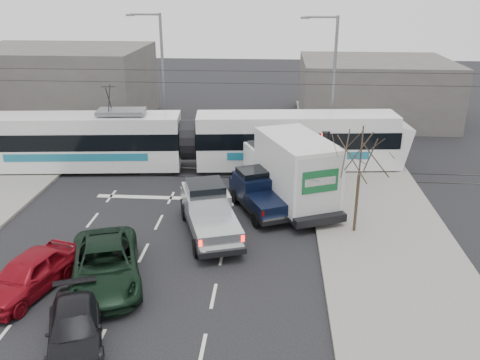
# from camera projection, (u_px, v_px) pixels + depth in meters

# --- Properties ---
(ground) EXTENTS (120.00, 120.00, 0.00)m
(ground) POSITION_uv_depth(u_px,v_px,m) (183.00, 254.00, 21.75)
(ground) COLOR black
(ground) RESTS_ON ground
(sidewalk_right) EXTENTS (6.00, 60.00, 0.15)m
(sidewalk_right) POSITION_uv_depth(u_px,v_px,m) (396.00, 260.00, 21.14)
(sidewalk_right) COLOR gray
(sidewalk_right) RESTS_ON ground
(rails) EXTENTS (60.00, 1.60, 0.03)m
(rails) POSITION_uv_depth(u_px,v_px,m) (211.00, 173.00, 31.05)
(rails) COLOR #33302D
(rails) RESTS_ON ground
(building_left) EXTENTS (14.00, 10.00, 6.00)m
(building_left) POSITION_uv_depth(u_px,v_px,m) (61.00, 84.00, 42.04)
(building_left) COLOR #605B57
(building_left) RESTS_ON ground
(building_right) EXTENTS (12.00, 10.00, 5.00)m
(building_right) POSITION_uv_depth(u_px,v_px,m) (374.00, 90.00, 42.37)
(building_right) COLOR #605B57
(building_right) RESTS_ON ground
(bare_tree) EXTENTS (2.40, 2.40, 5.00)m
(bare_tree) POSITION_uv_depth(u_px,v_px,m) (361.00, 156.00, 22.20)
(bare_tree) COLOR #47382B
(bare_tree) RESTS_ON ground
(traffic_signal) EXTENTS (0.44, 0.44, 3.60)m
(traffic_signal) POSITION_uv_depth(u_px,v_px,m) (325.00, 150.00, 26.37)
(traffic_signal) COLOR black
(traffic_signal) RESTS_ON ground
(street_lamp_near) EXTENTS (2.38, 0.25, 9.00)m
(street_lamp_near) POSITION_uv_depth(u_px,v_px,m) (331.00, 79.00, 32.43)
(street_lamp_near) COLOR slate
(street_lamp_near) RESTS_ON ground
(street_lamp_far) EXTENTS (2.38, 0.25, 9.00)m
(street_lamp_far) POSITION_uv_depth(u_px,v_px,m) (160.00, 72.00, 35.05)
(street_lamp_far) COLOR slate
(street_lamp_far) RESTS_ON ground
(catenary) EXTENTS (60.00, 0.20, 7.00)m
(catenary) POSITION_uv_depth(u_px,v_px,m) (210.00, 111.00, 29.64)
(catenary) COLOR black
(catenary) RESTS_ON ground
(tram) EXTENTS (25.48, 4.92, 5.18)m
(tram) POSITION_uv_depth(u_px,v_px,m) (188.00, 141.00, 31.02)
(tram) COLOR white
(tram) RESTS_ON ground
(silver_pickup) EXTENTS (3.67, 6.18, 2.13)m
(silver_pickup) POSITION_uv_depth(u_px,v_px,m) (208.00, 210.00, 23.44)
(silver_pickup) COLOR black
(silver_pickup) RESTS_ON ground
(box_truck) EXTENTS (5.31, 7.94, 3.76)m
(box_truck) POSITION_uv_depth(u_px,v_px,m) (291.00, 170.00, 26.11)
(box_truck) COLOR black
(box_truck) RESTS_ON ground
(navy_pickup) EXTENTS (3.51, 4.99, 1.98)m
(navy_pickup) POSITION_uv_depth(u_px,v_px,m) (258.00, 192.00, 25.66)
(navy_pickup) COLOR black
(navy_pickup) RESTS_ON ground
(green_car) EXTENTS (4.11, 6.04, 1.54)m
(green_car) POSITION_uv_depth(u_px,v_px,m) (105.00, 265.00, 19.45)
(green_car) COLOR black
(green_car) RESTS_ON ground
(red_car) EXTENTS (2.93, 4.72, 1.50)m
(red_car) POSITION_uv_depth(u_px,v_px,m) (28.00, 274.00, 18.86)
(red_car) COLOR maroon
(red_car) RESTS_ON ground
(dark_car) EXTENTS (3.04, 4.54, 1.22)m
(dark_car) POSITION_uv_depth(u_px,v_px,m) (75.00, 328.00, 16.14)
(dark_car) COLOR black
(dark_car) RESTS_ON ground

